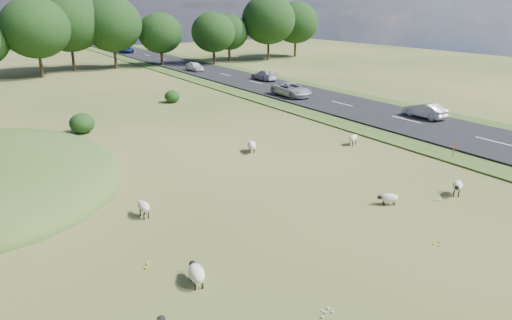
{
  "coord_description": "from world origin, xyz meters",
  "views": [
    {
      "loc": [
        -11.68,
        -17.25,
        9.58
      ],
      "look_at": [
        2.0,
        4.0,
        1.0
      ],
      "focal_mm": 32.0,
      "sensor_mm": 36.0,
      "label": 1
    }
  ],
  "objects_px": {
    "car_0": "(264,75)",
    "car_3": "(195,66)",
    "sheep_1": "(196,273)",
    "sheep_2": "(353,138)",
    "car_1": "(125,44)",
    "car_4": "(425,111)",
    "sheep_5": "(143,206)",
    "sheep_6": "(252,145)",
    "car_5": "(292,90)",
    "sheep_0": "(458,185)",
    "sheep_4": "(389,198)",
    "marker_post": "(454,151)",
    "car_2": "(126,49)"
  },
  "relations": [
    {
      "from": "sheep_0",
      "to": "car_3",
      "type": "bearing_deg",
      "value": -130.65
    },
    {
      "from": "sheep_6",
      "to": "car_2",
      "type": "height_order",
      "value": "car_2"
    },
    {
      "from": "car_1",
      "to": "sheep_0",
      "type": "bearing_deg",
      "value": 82.59
    },
    {
      "from": "sheep_5",
      "to": "car_3",
      "type": "height_order",
      "value": "car_3"
    },
    {
      "from": "car_1",
      "to": "car_4",
      "type": "xyz_separation_m",
      "value": [
        0.0,
        -84.38,
        -0.08
      ]
    },
    {
      "from": "sheep_0",
      "to": "sheep_6",
      "type": "distance_m",
      "value": 13.31
    },
    {
      "from": "car_0",
      "to": "car_3",
      "type": "relative_size",
      "value": 1.15
    },
    {
      "from": "car_5",
      "to": "sheep_6",
      "type": "bearing_deg",
      "value": -134.96
    },
    {
      "from": "marker_post",
      "to": "car_3",
      "type": "xyz_separation_m",
      "value": [
        3.55,
        46.43,
        0.31
      ]
    },
    {
      "from": "sheep_5",
      "to": "car_2",
      "type": "distance_m",
      "value": 80.31
    },
    {
      "from": "sheep_5",
      "to": "car_1",
      "type": "bearing_deg",
      "value": -17.02
    },
    {
      "from": "marker_post",
      "to": "car_5",
      "type": "relative_size",
      "value": 0.23
    },
    {
      "from": "sheep_1",
      "to": "car_0",
      "type": "xyz_separation_m",
      "value": [
        27.7,
        37.09,
        0.42
      ]
    },
    {
      "from": "sheep_5",
      "to": "sheep_6",
      "type": "xyz_separation_m",
      "value": [
        9.76,
        5.84,
        -0.07
      ]
    },
    {
      "from": "sheep_2",
      "to": "car_0",
      "type": "bearing_deg",
      "value": 45.79
    },
    {
      "from": "sheep_4",
      "to": "car_4",
      "type": "distance_m",
      "value": 19.67
    },
    {
      "from": "sheep_2",
      "to": "car_5",
      "type": "bearing_deg",
      "value": 44.4
    },
    {
      "from": "sheep_6",
      "to": "car_4",
      "type": "relative_size",
      "value": 0.36
    },
    {
      "from": "sheep_5",
      "to": "car_5",
      "type": "xyz_separation_m",
      "value": [
        23.58,
        19.67,
        0.42
      ]
    },
    {
      "from": "car_5",
      "to": "sheep_1",
      "type": "bearing_deg",
      "value": -132.54
    },
    {
      "from": "sheep_0",
      "to": "sheep_6",
      "type": "bearing_deg",
      "value": -98.21
    },
    {
      "from": "marker_post",
      "to": "sheep_0",
      "type": "relative_size",
      "value": 1.06
    },
    {
      "from": "sheep_1",
      "to": "car_4",
      "type": "distance_m",
      "value": 30.08
    },
    {
      "from": "sheep_2",
      "to": "car_0",
      "type": "xyz_separation_m",
      "value": [
        10.6,
        27.47,
        0.35
      ]
    },
    {
      "from": "sheep_5",
      "to": "car_0",
      "type": "height_order",
      "value": "car_0"
    },
    {
      "from": "marker_post",
      "to": "car_2",
      "type": "xyz_separation_m",
      "value": [
        3.55,
        79.39,
        0.32
      ]
    },
    {
      "from": "car_2",
      "to": "car_5",
      "type": "distance_m",
      "value": 57.09
    },
    {
      "from": "sheep_0",
      "to": "sheep_5",
      "type": "bearing_deg",
      "value": -54.27
    },
    {
      "from": "car_1",
      "to": "car_5",
      "type": "bearing_deg",
      "value": 86.9
    },
    {
      "from": "sheep_0",
      "to": "car_2",
      "type": "distance_m",
      "value": 83.67
    },
    {
      "from": "car_0",
      "to": "car_4",
      "type": "bearing_deg",
      "value": 90.0
    },
    {
      "from": "car_0",
      "to": "sheep_4",
      "type": "bearing_deg",
      "value": 65.41
    },
    {
      "from": "car_0",
      "to": "car_3",
      "type": "bearing_deg",
      "value": -73.81
    },
    {
      "from": "sheep_4",
      "to": "car_5",
      "type": "xyz_separation_m",
      "value": [
        12.7,
        25.01,
        0.58
      ]
    },
    {
      "from": "sheep_0",
      "to": "sheep_2",
      "type": "bearing_deg",
      "value": -131.92
    },
    {
      "from": "sheep_2",
      "to": "sheep_0",
      "type": "bearing_deg",
      "value": -124.22
    },
    {
      "from": "car_3",
      "to": "car_5",
      "type": "relative_size",
      "value": 0.75
    },
    {
      "from": "car_4",
      "to": "sheep_0",
      "type": "bearing_deg",
      "value": 43.37
    },
    {
      "from": "sheep_1",
      "to": "car_5",
      "type": "height_order",
      "value": "car_5"
    },
    {
      "from": "car_3",
      "to": "sheep_4",
      "type": "bearing_deg",
      "value": -104.49
    },
    {
      "from": "sheep_6",
      "to": "car_2",
      "type": "xyz_separation_m",
      "value": [
        13.82,
        70.93,
        0.44
      ]
    },
    {
      "from": "sheep_0",
      "to": "car_0",
      "type": "distance_m",
      "value": 39.22
    },
    {
      "from": "car_0",
      "to": "car_2",
      "type": "xyz_separation_m",
      "value": [
        -3.8,
        46.05,
        0.03
      ]
    },
    {
      "from": "car_4",
      "to": "car_2",
      "type": "bearing_deg",
      "value": -86.95
    },
    {
      "from": "marker_post",
      "to": "sheep_4",
      "type": "xyz_separation_m",
      "value": [
        -9.15,
        -2.72,
        -0.21
      ]
    },
    {
      "from": "sheep_2",
      "to": "sheep_4",
      "type": "distance_m",
      "value": 10.43
    },
    {
      "from": "car_2",
      "to": "car_4",
      "type": "relative_size",
      "value": 1.25
    },
    {
      "from": "sheep_1",
      "to": "sheep_2",
      "type": "xyz_separation_m",
      "value": [
        17.1,
        9.62,
        0.08
      ]
    },
    {
      "from": "sheep_4",
      "to": "car_1",
      "type": "distance_m",
      "value": 96.5
    },
    {
      "from": "sheep_4",
      "to": "car_2",
      "type": "distance_m",
      "value": 83.08
    }
  ]
}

